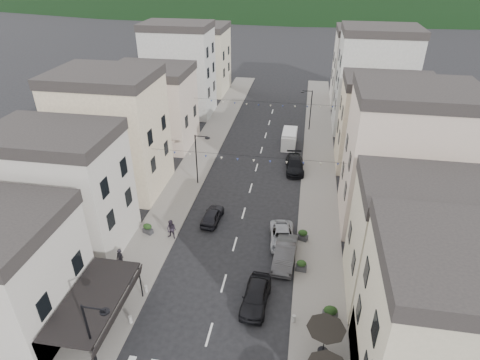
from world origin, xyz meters
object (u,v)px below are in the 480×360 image
Objects in this scene: delivery_van at (289,138)px; pedestrian_a at (120,259)px; parked_car_d at (295,165)px; pedestrian_b at (172,230)px; parked_car_c at (282,237)px; parked_car_a at (256,296)px; parked_car_e at (212,215)px; parked_car_b at (285,254)px.

delivery_van reaches higher than pedestrian_a.
pedestrian_b is at bearing -129.40° from parked_car_d.
pedestrian_a is 5.43m from pedestrian_b.
parked_car_a is at bearing -107.42° from parked_car_c.
parked_car_e is (-7.40, -11.95, -0.09)m from parked_car_d.
parked_car_b is at bearing 4.35° from pedestrian_b.
parked_car_b reaches higher than parked_car_c.
parked_car_b is 1.25× the size of parked_car_e.
parked_car_a is 7.72m from parked_car_c.
parked_car_a is 1.18× the size of parked_car_e.
parked_car_e is 0.83× the size of delivery_van.
parked_car_b is 2.49× the size of pedestrian_a.
pedestrian_a is (-11.46, 1.81, 0.31)m from parked_car_a.
pedestrian_b is (-3.00, -3.40, 0.42)m from parked_car_e.
pedestrian_a is at bearing -162.77° from parked_car_b.
parked_car_a is 0.98× the size of delivery_van.
parked_car_c is 7.33m from parked_car_e.
parked_car_b is at bearing -86.68° from delivery_van.
parked_car_e is (-5.60, 9.82, -0.12)m from parked_car_a.
parked_car_c is 0.92× the size of parked_car_d.
parked_car_b is at bearing -87.54° from parked_car_c.
parked_car_c is 2.47× the size of pedestrian_b.
pedestrian_a reaches higher than pedestrian_b.
pedestrian_b is at bearing 52.80° from parked_car_e.
parked_car_a is at bearing -100.02° from parked_car_d.
parked_car_b reaches higher than parked_car_e.
parked_car_c is at bearing 166.48° from parked_car_e.
pedestrian_a is at bearing -128.89° from parked_car_d.
delivery_van is at bearing 95.91° from parked_car_b.
parked_car_e is 19.91m from delivery_van.
delivery_van reaches higher than parked_car_a.
parked_car_c is at bearing 35.75° from pedestrian_a.
parked_car_a is at bearing 2.55° from pedestrian_a.
parked_car_c is 14.19m from parked_car_d.
parked_car_a is at bearing 123.89° from parked_car_e.
delivery_van is (-1.09, 23.59, 0.30)m from parked_car_b.
parked_car_e is at bearing 65.32° from pedestrian_a.
parked_car_b reaches higher than parked_car_d.
parked_car_a is at bearing -25.22° from pedestrian_b.
pedestrian_b is at bearing 69.67° from pedestrian_a.
parked_car_b is 16.66m from parked_car_d.
parked_car_c is (-0.42, 2.48, -0.14)m from parked_car_b.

